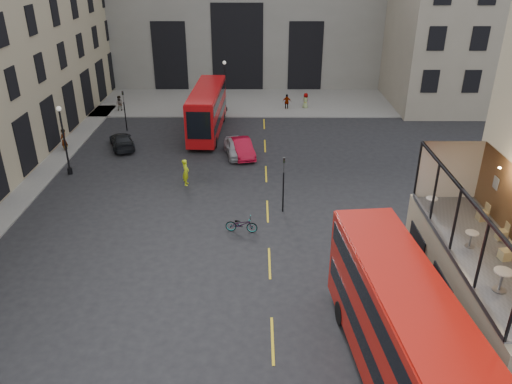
{
  "coord_description": "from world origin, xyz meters",
  "views": [
    {
      "loc": [
        -2.69,
        -16.85,
        15.6
      ],
      "look_at": [
        -2.75,
        8.77,
        3.0
      ],
      "focal_mm": 35.0,
      "sensor_mm": 36.0,
      "label": 1
    }
  ],
  "objects_px": {
    "car_c": "(122,141)",
    "cafe_table_far": "(431,202)",
    "cafe_chair_b": "(505,254)",
    "bus_far": "(207,108)",
    "pedestrian_c": "(287,102)",
    "pedestrian_e": "(64,140)",
    "cyclist": "(186,172)",
    "cafe_chair_d": "(483,215)",
    "bicycle": "(241,224)",
    "pedestrian_b": "(209,115)",
    "street_lamp_a": "(65,145)",
    "traffic_light_far": "(124,106)",
    "cafe_table_near": "(502,278)",
    "street_lamp_b": "(225,90)",
    "traffic_light_near": "(284,178)",
    "car_b": "(242,148)",
    "cafe_chair_c": "(502,234)",
    "cafe_table_mid": "(471,237)",
    "bus_near": "(404,333)",
    "car_a": "(236,147)",
    "pedestrian_d": "(306,101)",
    "pedestrian_a": "(120,104)"
  },
  "relations": [
    {
      "from": "pedestrian_b",
      "to": "cafe_table_near",
      "type": "relative_size",
      "value": 2.12
    },
    {
      "from": "cafe_table_mid",
      "to": "cafe_chair_c",
      "type": "xyz_separation_m",
      "value": [
        1.53,
        0.57,
        -0.2
      ]
    },
    {
      "from": "cyclist",
      "to": "cafe_chair_d",
      "type": "height_order",
      "value": "cafe_chair_d"
    },
    {
      "from": "car_c",
      "to": "cafe_table_far",
      "type": "xyz_separation_m",
      "value": [
        19.69,
        -19.99,
        4.4
      ]
    },
    {
      "from": "pedestrian_b",
      "to": "cafe_table_far",
      "type": "relative_size",
      "value": 2.64
    },
    {
      "from": "car_b",
      "to": "pedestrian_b",
      "type": "bearing_deg",
      "value": 98.94
    },
    {
      "from": "traffic_light_far",
      "to": "pedestrian_e",
      "type": "relative_size",
      "value": 1.93
    },
    {
      "from": "cafe_table_near",
      "to": "cafe_chair_c",
      "type": "relative_size",
      "value": 1.07
    },
    {
      "from": "pedestrian_b",
      "to": "pedestrian_a",
      "type": "bearing_deg",
      "value": 107.98
    },
    {
      "from": "traffic_light_near",
      "to": "cafe_table_far",
      "type": "distance_m",
      "value": 10.89
    },
    {
      "from": "pedestrian_e",
      "to": "bus_far",
      "type": "bearing_deg",
      "value": 118.72
    },
    {
      "from": "pedestrian_d",
      "to": "cafe_chair_c",
      "type": "distance_m",
      "value": 34.78
    },
    {
      "from": "car_b",
      "to": "pedestrian_d",
      "type": "bearing_deg",
      "value": 51.24
    },
    {
      "from": "cyclist",
      "to": "cafe_table_far",
      "type": "distance_m",
      "value": 18.67
    },
    {
      "from": "car_c",
      "to": "cafe_chair_b",
      "type": "bearing_deg",
      "value": 110.65
    },
    {
      "from": "bicycle",
      "to": "pedestrian_b",
      "type": "relative_size",
      "value": 1.12
    },
    {
      "from": "bus_far",
      "to": "pedestrian_b",
      "type": "xyz_separation_m",
      "value": [
        -0.15,
        2.84,
        -1.5
      ]
    },
    {
      "from": "pedestrian_c",
      "to": "cafe_chair_d",
      "type": "xyz_separation_m",
      "value": [
        6.93,
        -32.14,
        4.01
      ]
    },
    {
      "from": "bus_near",
      "to": "cafe_table_mid",
      "type": "xyz_separation_m",
      "value": [
        3.23,
        3.03,
        2.34
      ]
    },
    {
      "from": "street_lamp_b",
      "to": "pedestrian_b",
      "type": "height_order",
      "value": "street_lamp_b"
    },
    {
      "from": "street_lamp_a",
      "to": "street_lamp_b",
      "type": "height_order",
      "value": "same"
    },
    {
      "from": "car_c",
      "to": "pedestrian_c",
      "type": "relative_size",
      "value": 2.63
    },
    {
      "from": "bicycle",
      "to": "pedestrian_b",
      "type": "xyz_separation_m",
      "value": [
        -3.78,
        20.83,
        0.36
      ]
    },
    {
      "from": "car_b",
      "to": "cafe_chair_b",
      "type": "height_order",
      "value": "cafe_chair_b"
    },
    {
      "from": "bus_near",
      "to": "bicycle",
      "type": "height_order",
      "value": "bus_near"
    },
    {
      "from": "traffic_light_far",
      "to": "car_c",
      "type": "bearing_deg",
      "value": -81.58
    },
    {
      "from": "street_lamp_a",
      "to": "pedestrian_d",
      "type": "height_order",
      "value": "street_lamp_a"
    },
    {
      "from": "street_lamp_a",
      "to": "street_lamp_b",
      "type": "distance_m",
      "value": 19.42
    },
    {
      "from": "bus_near",
      "to": "pedestrian_b",
      "type": "xyz_separation_m",
      "value": [
        -10.2,
        32.76,
        -1.82
      ]
    },
    {
      "from": "car_c",
      "to": "cafe_chair_b",
      "type": "distance_m",
      "value": 32.39
    },
    {
      "from": "pedestrian_c",
      "to": "pedestrian_e",
      "type": "height_order",
      "value": "pedestrian_e"
    },
    {
      "from": "bicycle",
      "to": "pedestrian_e",
      "type": "bearing_deg",
      "value": 56.06
    },
    {
      "from": "car_a",
      "to": "car_c",
      "type": "relative_size",
      "value": 0.95
    },
    {
      "from": "traffic_light_far",
      "to": "cafe_chair_d",
      "type": "distance_m",
      "value": 33.87
    },
    {
      "from": "traffic_light_near",
      "to": "pedestrian_b",
      "type": "bearing_deg",
      "value": 109.4
    },
    {
      "from": "pedestrian_b",
      "to": "cafe_chair_c",
      "type": "xyz_separation_m",
      "value": [
        14.96,
        -29.16,
        3.96
      ]
    },
    {
      "from": "bus_far",
      "to": "cafe_chair_c",
      "type": "relative_size",
      "value": 13.76
    },
    {
      "from": "cyclist",
      "to": "cafe_chair_c",
      "type": "xyz_separation_m",
      "value": [
        15.39,
        -15.04,
        3.85
      ]
    },
    {
      "from": "cafe_table_far",
      "to": "cafe_chair_c",
      "type": "bearing_deg",
      "value": -48.65
    },
    {
      "from": "bus_far",
      "to": "cafe_table_far",
      "type": "distance_m",
      "value": 27.09
    },
    {
      "from": "traffic_light_near",
      "to": "car_a",
      "type": "bearing_deg",
      "value": 109.24
    },
    {
      "from": "cafe_table_far",
      "to": "cafe_table_mid",
      "type": "bearing_deg",
      "value": -77.91
    },
    {
      "from": "street_lamp_a",
      "to": "pedestrian_c",
      "type": "height_order",
      "value": "street_lamp_a"
    },
    {
      "from": "pedestrian_a",
      "to": "pedestrian_d",
      "type": "distance_m",
      "value": 19.57
    },
    {
      "from": "car_a",
      "to": "pedestrian_c",
      "type": "xyz_separation_m",
      "value": [
        4.89,
        13.06,
        0.13
      ]
    },
    {
      "from": "car_c",
      "to": "street_lamp_a",
      "type": "bearing_deg",
      "value": 43.35
    },
    {
      "from": "street_lamp_a",
      "to": "pedestrian_c",
      "type": "distance_m",
      "value": 24.32
    },
    {
      "from": "street_lamp_b",
      "to": "bus_near",
      "type": "relative_size",
      "value": 0.43
    },
    {
      "from": "traffic_light_near",
      "to": "cafe_table_mid",
      "type": "xyz_separation_m",
      "value": [
        7.01,
        -11.51,
        2.62
      ]
    },
    {
      "from": "traffic_light_near",
      "to": "traffic_light_far",
      "type": "height_order",
      "value": "same"
    }
  ]
}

